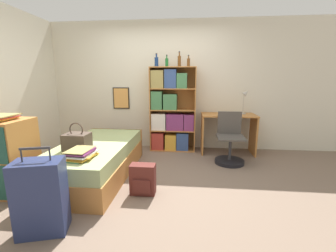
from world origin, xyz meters
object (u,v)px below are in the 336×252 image
(bed, at_px, (97,159))
(bottle_blue, at_px, (188,62))
(dresser, at_px, (3,156))
(suitcase, at_px, (41,197))
(bottle_clear, at_px, (179,61))
(backpack, at_px, (143,179))
(desk, at_px, (228,127))
(desk_lamp, at_px, (245,97))
(magazine_pile_on_dresser, at_px, (0,118))
(bottle_green, at_px, (156,62))
(desk_chair, at_px, (230,147))
(book_stack_on_bed, at_px, (81,154))
(bottle_brown, at_px, (167,62))
(bookcase, at_px, (170,112))
(handbag, at_px, (77,141))

(bed, bearing_deg, bottle_blue, 45.23)
(bed, distance_m, dresser, 1.16)
(suitcase, relative_size, bottle_clear, 2.94)
(backpack, bearing_deg, desk, 53.57)
(desk_lamp, bearing_deg, dresser, -150.05)
(magazine_pile_on_dresser, relative_size, bottle_green, 1.62)
(desk_chair, distance_m, backpack, 1.79)
(suitcase, height_order, bottle_clear, bottle_clear)
(magazine_pile_on_dresser, bearing_deg, desk_chair, 24.64)
(book_stack_on_bed, bearing_deg, desk, 43.86)
(desk_chair, bearing_deg, dresser, -156.18)
(bottle_green, bearing_deg, suitcase, -104.70)
(bottle_brown, relative_size, bottle_blue, 1.05)
(desk_lamp, xyz_separation_m, desk_chair, (-0.35, -0.61, -0.83))
(bottle_brown, distance_m, bottle_clear, 0.24)
(suitcase, bearing_deg, bookcase, 70.27)
(suitcase, relative_size, desk_lamp, 1.75)
(backpack, bearing_deg, bottle_clear, 79.41)
(bookcase, relative_size, desk_lamp, 3.48)
(bottle_clear, bearing_deg, bed, -130.30)
(book_stack_on_bed, distance_m, dresser, 1.08)
(suitcase, relative_size, bottle_green, 3.34)
(desk, bearing_deg, desk_lamp, 13.66)
(suitcase, xyz_separation_m, bottle_brown, (0.90, 2.71, 1.41))
(handbag, height_order, bookcase, bookcase)
(handbag, distance_m, desk, 2.77)
(bottle_blue, bearing_deg, suitcase, -116.22)
(book_stack_on_bed, bearing_deg, suitcase, -96.95)
(bottle_green, bearing_deg, backpack, -87.25)
(handbag, bearing_deg, dresser, -161.26)
(bed, height_order, bottle_clear, bottle_clear)
(suitcase, xyz_separation_m, magazine_pile_on_dresser, (-0.93, 0.69, 0.62))
(bookcase, bearing_deg, desk_chair, -29.83)
(bottle_brown, height_order, bottle_clear, bottle_clear)
(handbag, relative_size, bottle_blue, 1.70)
(handbag, xyz_separation_m, bookcase, (1.11, 1.70, 0.16))
(bed, height_order, handbag, handbag)
(handbag, distance_m, desk_lamp, 3.10)
(bookcase, bearing_deg, desk_lamp, -0.67)
(bookcase, bearing_deg, dresser, -134.68)
(bed, relative_size, dresser, 2.10)
(desk, bearing_deg, bed, -148.95)
(bookcase, bearing_deg, desk, -4.61)
(suitcase, bearing_deg, bottle_green, 75.30)
(book_stack_on_bed, relative_size, backpack, 1.01)
(magazine_pile_on_dresser, xyz_separation_m, backpack, (1.72, 0.13, -0.79))
(backpack, bearing_deg, bottle_green, 92.75)
(book_stack_on_bed, xyz_separation_m, bottle_blue, (1.24, 2.02, 1.19))
(desk_lamp, bearing_deg, suitcase, -132.06)
(bottle_clear, height_order, bottle_blue, bottle_clear)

